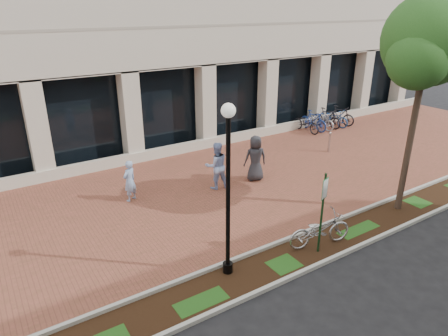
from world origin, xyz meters
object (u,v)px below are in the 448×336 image
street_tree (428,46)px  pedestrian_right (255,158)px  pedestrian_left (130,181)px  locked_bicycle (320,230)px  pedestrian_mid (216,166)px  bike_rack_cluster (323,119)px  parking_sign (323,204)px  lamppost (228,184)px  bollard (329,142)px

street_tree → pedestrian_right: size_ratio=3.78×
pedestrian_left → locked_bicycle: bearing=95.1°
pedestrian_mid → bike_rack_cluster: 10.49m
locked_bicycle → pedestrian_right: (1.32, 5.07, 0.43)m
parking_sign → lamppost: bearing=147.6°
pedestrian_mid → pedestrian_right: bearing=-174.1°
pedestrian_right → bike_rack_cluster: pedestrian_right is taller
pedestrian_left → bike_rack_cluster: (13.12, 2.91, -0.25)m
street_tree → pedestrian_mid: 8.38m
locked_bicycle → pedestrian_mid: pedestrian_mid is taller
pedestrian_left → pedestrian_mid: bearing=139.4°
lamppost → pedestrian_right: bearing=46.5°
bollard → pedestrian_mid: bearing=-175.3°
locked_bicycle → pedestrian_right: bearing=-1.6°
pedestrian_right → bollard: (5.23, 0.77, -0.44)m
pedestrian_right → bollard: 5.31m
parking_sign → pedestrian_mid: size_ratio=1.33×
parking_sign → bollard: 9.23m
parking_sign → locked_bicycle: size_ratio=1.24×
parking_sign → pedestrian_right: 5.61m
pedestrian_left → bike_rack_cluster: bearing=165.7°
pedestrian_right → bollard: pedestrian_right is taller
lamppost → pedestrian_mid: size_ratio=2.46×
lamppost → street_tree: street_tree is taller
street_tree → pedestrian_mid: bearing=132.9°
pedestrian_right → bike_rack_cluster: bearing=-136.1°
street_tree → locked_bicycle: size_ratio=3.53×
parking_sign → pedestrian_left: parking_sign is taller
pedestrian_left → pedestrian_mid: size_ratio=0.83×
lamppost → pedestrian_mid: (2.65, 4.87, -1.72)m
pedestrian_left → lamppost: bearing=70.0°
parking_sign → locked_bicycle: bearing=25.2°
bike_rack_cluster → pedestrian_mid: bearing=-167.1°
street_tree → pedestrian_right: (-2.92, 4.87, -4.74)m
bollard → bike_rack_cluster: bike_rack_cluster is taller
pedestrian_left → pedestrian_right: 5.22m
lamppost → pedestrian_right: (4.44, 4.68, -1.72)m
street_tree → parking_sign: bearing=-174.1°
street_tree → bike_rack_cluster: bearing=60.0°
lamppost → locked_bicycle: bearing=-7.2°
parking_sign → bollard: (6.83, 6.11, -1.10)m
street_tree → bollard: size_ratio=7.06×
pedestrian_mid → bike_rack_cluster: pedestrian_mid is taller
lamppost → parking_sign: bearing=-13.1°
bollard → pedestrian_right: bearing=-171.6°
pedestrian_left → pedestrian_right: (5.12, -1.01, 0.17)m
parking_sign → lamppost: size_ratio=0.54×
locked_bicycle → pedestrian_mid: (-0.47, 5.26, 0.43)m
parking_sign → street_tree: bearing=-13.5°
pedestrian_mid → bollard: pedestrian_mid is taller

